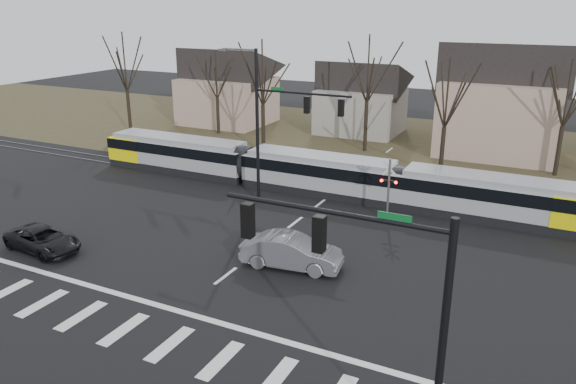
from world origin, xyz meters
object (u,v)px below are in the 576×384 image
at_px(sedan, 291,252).
at_px(suv, 43,240).
at_px(tram, 318,172).
at_px(rail_crossing_signal, 388,192).

relative_size(sedan, suv, 1.11).
distance_m(tram, rail_crossing_signal, 6.89).
xyz_separation_m(tram, sedan, (3.59, -11.62, -0.66)).
height_order(sedan, suv, sedan).
bearing_deg(sedan, tram, 8.84).
xyz_separation_m(sedan, suv, (-13.08, -4.25, -0.21)).
relative_size(suv, rail_crossing_signal, 1.22).
distance_m(tram, sedan, 12.18).
height_order(sedan, rail_crossing_signal, rail_crossing_signal).
xyz_separation_m(tram, suv, (-9.49, -15.87, -0.87)).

